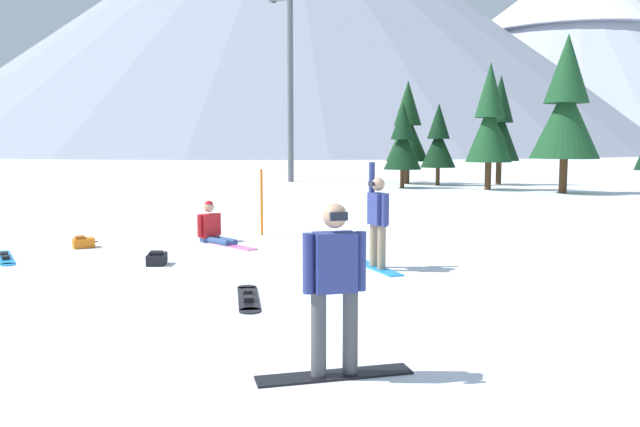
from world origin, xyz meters
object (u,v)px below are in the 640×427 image
at_px(loose_snowboard_near_left, 5,257).
at_px(pine_tree_young, 500,125).
at_px(backpack_orange, 83,242).
at_px(pine_tree_tall, 408,128).
at_px(trail_marker_pole, 262,202).
at_px(pine_tree_broad, 489,121).
at_px(pine_tree_twin, 566,107).
at_px(ski_lift_tower, 290,78).
at_px(pine_tree_leaning, 438,141).
at_px(backpack_black, 157,258).
at_px(pine_tree_short, 403,142).
at_px(snowboarder_midground, 378,219).
at_px(loose_snowboard_far_spare, 248,298).
at_px(snowboarder_foreground, 335,286).
at_px(snowboarder_background, 214,228).

relative_size(loose_snowboard_near_left, pine_tree_young, 0.28).
bearing_deg(pine_tree_young, backpack_orange, -96.96).
bearing_deg(backpack_orange, pine_tree_tall, 93.77).
height_order(trail_marker_pole, pine_tree_broad, pine_tree_broad).
distance_m(backpack_orange, trail_marker_pole, 4.29).
distance_m(pine_tree_twin, ski_lift_tower, 16.14).
bearing_deg(pine_tree_leaning, pine_tree_tall, 160.98).
bearing_deg(backpack_black, pine_tree_leaning, 95.45).
relative_size(trail_marker_pole, pine_tree_twin, 0.23).
height_order(pine_tree_short, ski_lift_tower, ski_lift_tower).
distance_m(trail_marker_pole, pine_tree_young, 23.39).
bearing_deg(pine_tree_twin, pine_tree_broad, 171.10).
xyz_separation_m(snowboarder_midground, trail_marker_pole, (-4.24, 2.67, -0.08)).
xyz_separation_m(backpack_orange, pine_tree_leaning, (0.40, 24.50, 2.35)).
height_order(snowboarder_midground, loose_snowboard_far_spare, snowboarder_midground).
xyz_separation_m(snowboarder_midground, backpack_orange, (-6.65, -0.81, -0.79)).
relative_size(loose_snowboard_far_spare, pine_tree_twin, 0.22).
xyz_separation_m(trail_marker_pole, pine_tree_leaning, (-2.01, 21.03, 1.64)).
bearing_deg(pine_tree_short, snowboarder_foreground, -70.96).
xyz_separation_m(loose_snowboard_far_spare, pine_tree_leaning, (-5.45, 26.70, 2.45)).
height_order(backpack_orange, ski_lift_tower, ski_lift_tower).
relative_size(snowboarder_midground, pine_tree_leaning, 0.43).
bearing_deg(pine_tree_broad, pine_tree_short, -170.40).
bearing_deg(pine_tree_twin, snowboarder_midground, -91.78).
bearing_deg(snowboarder_midground, pine_tree_twin, 88.22).
relative_size(snowboarder_foreground, pine_tree_young, 0.28).
bearing_deg(snowboarder_background, pine_tree_leaning, 94.26).
xyz_separation_m(snowboarder_foreground, pine_tree_leaning, (-7.97, 28.91, 1.57)).
distance_m(backpack_black, pine_tree_leaning, 25.50).
height_order(backpack_orange, pine_tree_tall, pine_tree_tall).
height_order(snowboarder_foreground, loose_snowboard_near_left, snowboarder_foreground).
bearing_deg(pine_tree_broad, ski_lift_tower, 173.47).
relative_size(pine_tree_leaning, pine_tree_short, 1.02).
distance_m(backpack_orange, pine_tree_short, 21.65).
relative_size(backpack_orange, ski_lift_tower, 0.05).
bearing_deg(pine_tree_tall, snowboarder_foreground, -71.28).
distance_m(snowboarder_foreground, snowboarder_background, 8.96).
bearing_deg(pine_tree_broad, pine_tree_young, 95.52).
bearing_deg(loose_snowboard_far_spare, snowboarder_midground, 75.13).
height_order(pine_tree_tall, pine_tree_short, pine_tree_tall).
relative_size(backpack_black, pine_tree_twin, 0.08).
xyz_separation_m(snowboarder_background, loose_snowboard_near_left, (-2.41, -3.62, -0.31)).
relative_size(loose_snowboard_far_spare, trail_marker_pole, 0.96).
xyz_separation_m(snowboarder_foreground, pine_tree_broad, (-4.68, 26.65, 2.54)).
bearing_deg(pine_tree_short, backpack_orange, -88.47).
distance_m(snowboarder_foreground, loose_snowboard_near_left, 9.16).
bearing_deg(pine_tree_leaning, backpack_black, -84.55).
bearing_deg(pine_tree_leaning, pine_tree_short, -108.16).
xyz_separation_m(snowboarder_background, backpack_orange, (-2.08, -1.95, -0.21)).
distance_m(loose_snowboard_near_left, backpack_black, 3.27).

